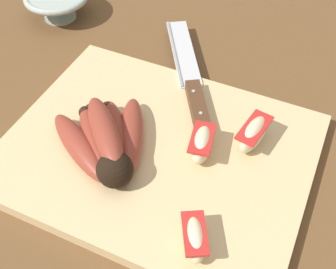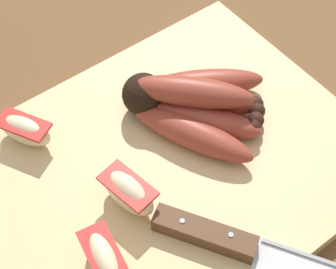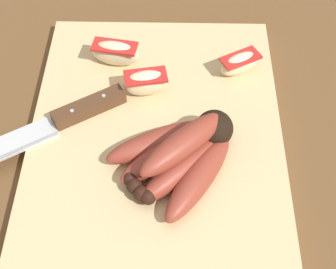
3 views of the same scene
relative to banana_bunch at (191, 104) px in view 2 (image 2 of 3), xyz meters
name	(u,v)px [view 2 (image 2 of 3)]	position (x,y,z in m)	size (l,w,h in m)	color
ground_plane	(151,166)	(-0.07, -0.02, -0.04)	(6.00, 6.00, 0.00)	brown
cutting_board	(167,168)	(-0.06, -0.03, -0.03)	(0.41, 0.32, 0.02)	#DBBC84
banana_bunch	(191,104)	(0.00, 0.00, 0.00)	(0.16, 0.17, 0.06)	black
chefs_knife	(254,251)	(-0.06, -0.16, -0.01)	(0.17, 0.25, 0.02)	silver
apple_wedge_near	(105,261)	(-0.17, -0.10, 0.00)	(0.04, 0.07, 0.04)	beige
apple_wedge_middle	(25,130)	(-0.16, 0.08, 0.00)	(0.05, 0.07, 0.03)	beige
apple_wedge_far	(128,192)	(-0.12, -0.05, 0.00)	(0.04, 0.07, 0.04)	beige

